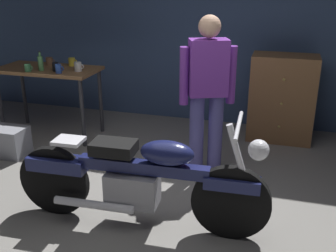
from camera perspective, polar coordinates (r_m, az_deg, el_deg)
name	(u,v)px	position (r m, az deg, el deg)	size (l,w,h in m)	color
ground_plane	(148,224)	(3.62, -2.82, -13.57)	(12.00, 12.00, 0.00)	gray
back_wall	(213,11)	(5.72, 6.31, 15.76)	(8.00, 0.12, 3.10)	#384C70
workbench	(48,77)	(5.46, -16.49, 6.68)	(1.30, 0.64, 0.90)	brown
motorcycle	(140,178)	(3.39, -4.01, -7.28)	(2.19, 0.60, 1.00)	black
person_standing	(207,91)	(4.12, 5.57, 4.98)	(0.54, 0.35, 1.67)	#514E93
wooden_dresser	(282,98)	(5.33, 15.72, 3.76)	(0.80, 0.47, 1.10)	brown
storage_bin	(8,141)	(5.15, -21.58, -2.03)	(0.44, 0.32, 0.34)	gray
mug_blue_enamel	(59,69)	(5.10, -15.15, 7.80)	(0.11, 0.07, 0.11)	#2D51AD
mug_white_ceramic	(78,67)	(5.15, -12.54, 8.15)	(0.13, 0.09, 0.11)	white
mug_brown_stoneware	(50,61)	(5.60, -16.34, 8.75)	(0.12, 0.09, 0.10)	brown
mug_green_speckled	(28,68)	(5.30, -19.12, 7.74)	(0.11, 0.08, 0.09)	#3D7F4C
mug_yellow_tall	(72,62)	(5.48, -13.37, 8.78)	(0.12, 0.09, 0.10)	yellow
mug_black_matte	(56,67)	(5.22, -15.54, 8.05)	(0.11, 0.07, 0.11)	black
bottle	(41,63)	(5.29, -17.50, 8.46)	(0.06, 0.06, 0.24)	#4C8C4C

